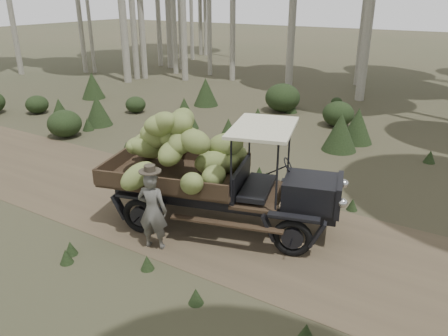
% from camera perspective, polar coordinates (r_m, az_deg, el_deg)
% --- Properties ---
extents(ground, '(120.00, 120.00, 0.00)m').
position_cam_1_polar(ground, '(11.37, -9.77, -4.15)').
color(ground, '#473D2B').
rests_on(ground, ground).
extents(dirt_track, '(70.00, 4.00, 0.01)m').
position_cam_1_polar(dirt_track, '(11.37, -9.77, -4.13)').
color(dirt_track, brown).
rests_on(dirt_track, ground).
extents(banana_truck, '(5.50, 3.37, 2.74)m').
position_cam_1_polar(banana_truck, '(9.65, -3.29, 1.54)').
color(banana_truck, black).
rests_on(banana_truck, ground).
extents(farmer, '(0.71, 0.57, 1.84)m').
position_cam_1_polar(farmer, '(8.96, -9.32, -5.40)').
color(farmer, '#57554F').
rests_on(farmer, ground).
extents(undergrowth, '(24.04, 22.85, 1.30)m').
position_cam_1_polar(undergrowth, '(11.65, -12.55, -0.71)').
color(undergrowth, '#233319').
rests_on(undergrowth, ground).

